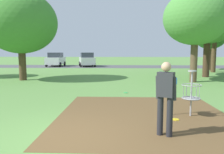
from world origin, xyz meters
TOP-DOWN VIEW (x-y plane):
  - ground_plane at (0.00, 0.00)m, footprint 160.00×160.00m
  - dirt_tee_pad at (2.05, 2.00)m, footprint 5.16×5.31m
  - disc_golf_basket at (3.41, 1.95)m, footprint 0.98×0.58m
  - player_throwing at (2.37, 0.32)m, footprint 0.49×0.45m
  - frisbee_near_basket at (2.92, 1.53)m, footprint 0.21×0.21m
  - frisbee_far_left at (1.59, 5.63)m, footprint 0.20×0.20m
  - tree_near_left at (10.12, 16.60)m, footprint 3.93×3.93m
  - tree_near_right at (6.01, 9.62)m, footprint 4.01×4.01m
  - tree_mid_center at (10.71, 19.07)m, footprint 3.29×3.29m
  - tree_mid_right at (7.91, 12.56)m, footprint 5.44×5.44m
  - tree_far_left at (-5.38, 10.11)m, footprint 4.86×4.86m
  - parking_lot_strip at (0.00, 24.48)m, footprint 36.00×6.00m
  - parked_car_leftmost at (-7.44, 24.70)m, footprint 2.11×4.27m
  - parked_car_center_left at (-3.20, 24.60)m, footprint 2.77×4.51m

SIDE VIEW (x-z plane):
  - ground_plane at x=0.00m, z-range 0.00..0.00m
  - parking_lot_strip at x=0.00m, z-range 0.00..0.01m
  - dirt_tee_pad at x=2.05m, z-range 0.00..0.01m
  - frisbee_near_basket at x=2.92m, z-range 0.00..0.02m
  - frisbee_far_left at x=1.59m, z-range 0.00..0.02m
  - disc_golf_basket at x=3.41m, z-range 0.06..1.45m
  - parked_car_leftmost at x=-7.44m, z-range 0.00..1.84m
  - parked_car_center_left at x=-3.20m, z-range 0.00..1.84m
  - player_throwing at x=2.37m, z-range 0.11..1.82m
  - tree_mid_center at x=10.71m, z-range 1.08..6.09m
  - tree_far_left at x=-5.38m, z-range 0.90..6.85m
  - tree_near_right at x=6.01m, z-range 1.15..6.92m
  - tree_near_left at x=10.12m, z-range 1.39..7.57m
  - tree_mid_right at x=7.91m, z-range 1.26..8.44m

